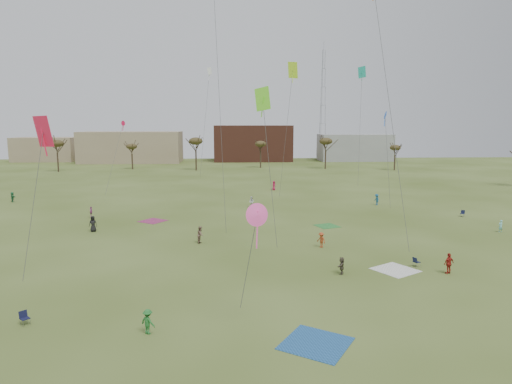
{
  "coord_description": "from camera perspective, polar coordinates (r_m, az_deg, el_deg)",
  "views": [
    {
      "loc": [
        -2.62,
        -34.0,
        12.55
      ],
      "look_at": [
        0.0,
        12.0,
        5.5
      ],
      "focal_mm": 31.36,
      "sensor_mm": 36.0,
      "label": 1
    }
  ],
  "objects": [
    {
      "name": "ground",
      "position": [
        36.33,
        1.1,
        -11.51
      ],
      "size": [
        260.0,
        260.0,
        0.0
      ],
      "primitive_type": "plane",
      "color": "#3E5219",
      "rests_on": "ground"
    },
    {
      "name": "flyer_mid_a",
      "position": [
        55.87,
        -20.08,
        -3.83
      ],
      "size": [
        0.92,
        0.61,
        1.87
      ],
      "primitive_type": "imported",
      "rotation": [
        0.0,
        0.0,
        0.01
      ],
      "color": "black",
      "rests_on": "ground"
    },
    {
      "name": "flyer_mid_b",
      "position": [
        46.41,
        8.32,
        -6.07
      ],
      "size": [
        1.09,
        1.17,
        1.58
      ],
      "primitive_type": "imported",
      "rotation": [
        0.0,
        0.0,
        5.37
      ],
      "color": "#B04521",
      "rests_on": "ground"
    },
    {
      "name": "flyer_near_center",
      "position": [
        28.72,
        -13.62,
        -15.77
      ],
      "size": [
        1.14,
        1.03,
        1.54
      ],
      "primitive_type": "imported",
      "rotation": [
        0.0,
        0.0,
        2.56
      ],
      "color": "#256F2C",
      "rests_on": "ground"
    },
    {
      "name": "spectator_fore_a",
      "position": [
        41.47,
        23.39,
        -8.36
      ],
      "size": [
        1.13,
        0.8,
        1.78
      ],
      "primitive_type": "imported",
      "rotation": [
        0.0,
        0.0,
        3.53
      ],
      "color": "#AA241D",
      "rests_on": "ground"
    },
    {
      "name": "spectator_mid_e",
      "position": [
        67.89,
        -0.56,
        -1.27
      ],
      "size": [
        0.98,
        0.93,
        1.6
      ],
      "primitive_type": "imported",
      "rotation": [
        0.0,
        0.0,
        5.71
      ],
      "color": "silver",
      "rests_on": "ground"
    },
    {
      "name": "building_tan",
      "position": [
        152.66,
        -15.58,
        5.55
      ],
      "size": [
        32.0,
        14.0,
        10.0
      ],
      "primitive_type": "cube",
      "color": "#937F60",
      "rests_on": "ground"
    },
    {
      "name": "radio_tower",
      "position": [
        162.45,
        8.48,
        10.95
      ],
      "size": [
        1.51,
        1.72,
        41.0
      ],
      "color": "#9EA3A8",
      "rests_on": "ground"
    },
    {
      "name": "flyer_far_a",
      "position": [
        82.28,
        -28.64,
        -0.56
      ],
      "size": [
        1.43,
        1.43,
        1.65
      ],
      "primitive_type": "imported",
      "rotation": [
        0.0,
        0.0,
        2.35
      ],
      "color": "#256F42",
      "rests_on": "ground"
    },
    {
      "name": "flyer_far_b",
      "position": [
        85.27,
        2.29,
        0.83
      ],
      "size": [
        0.97,
        1.03,
        1.78
      ],
      "primitive_type": "imported",
      "rotation": [
        0.0,
        0.0,
        0.93
      ],
      "color": "#B11E47",
      "rests_on": "ground"
    },
    {
      "name": "blanket_blue",
      "position": [
        27.41,
        7.64,
        -18.62
      ],
      "size": [
        4.91,
        4.91,
        0.03
      ],
      "primitive_type": "cube",
      "rotation": [
        0.0,
        0.0,
        2.56
      ],
      "color": "#235A9A",
      "rests_on": "ground"
    },
    {
      "name": "kites_aloft",
      "position": [
        63.05,
        -3.31,
        16.3
      ],
      "size": [
        61.55,
        72.11,
        27.86
      ],
      "color": "red",
      "rests_on": "ground"
    },
    {
      "name": "building_grey",
      "position": [
        158.06,
        12.44,
        5.58
      ],
      "size": [
        24.0,
        12.0,
        9.0
      ],
      "primitive_type": "cube",
      "color": "gray",
      "rests_on": "ground"
    },
    {
      "name": "building_tan_west",
      "position": [
        168.22,
        -25.13,
        4.97
      ],
      "size": [
        20.0,
        12.0,
        8.0
      ],
      "primitive_type": "cube",
      "color": "#937F60",
      "rests_on": "ground"
    },
    {
      "name": "blanket_cream",
      "position": [
        41.09,
        17.34,
        -9.48
      ],
      "size": [
        4.4,
        4.4,
        0.03
      ],
      "primitive_type": "cube",
      "rotation": [
        0.0,
        0.0,
        2.12
      ],
      "color": "white",
      "rests_on": "ground"
    },
    {
      "name": "camp_chair_center",
      "position": [
        42.57,
        19.77,
        -8.61
      ],
      "size": [
        0.7,
        0.68,
        0.87
      ],
      "rotation": [
        0.0,
        0.0,
        2.0
      ],
      "color": "#121933",
      "rests_on": "ground"
    },
    {
      "name": "camp_chair_right",
      "position": [
        67.24,
        24.82,
        -2.65
      ],
      "size": [
        0.74,
        0.74,
        0.87
      ],
      "rotation": [
        0.0,
        0.0,
        5.54
      ],
      "color": "#131936",
      "rests_on": "ground"
    },
    {
      "name": "camp_chair_left",
      "position": [
        32.71,
        -27.39,
        -14.38
      ],
      "size": [
        0.74,
        0.74,
        0.87
      ],
      "rotation": [
        0.0,
        0.0,
        0.82
      ],
      "color": "#131535",
      "rests_on": "ground"
    },
    {
      "name": "flyer_far_c",
      "position": [
        72.11,
        15.13,
        -0.93
      ],
      "size": [
        0.84,
        1.22,
        1.74
      ],
      "primitive_type": "imported",
      "rotation": [
        0.0,
        0.0,
        4.89
      ],
      "color": "#1C5781",
      "rests_on": "ground"
    },
    {
      "name": "spectator_mid_d",
      "position": [
        64.21,
        -20.29,
        -2.43
      ],
      "size": [
        0.6,
        0.95,
        1.5
      ],
      "primitive_type": "imported",
      "rotation": [
        0.0,
        0.0,
        1.86
      ],
      "color": "#A6458B",
      "rests_on": "ground"
    },
    {
      "name": "spectator_fore_c",
      "position": [
        38.75,
        10.87,
        -9.2
      ],
      "size": [
        0.99,
        1.43,
        1.48
      ],
      "primitive_type": "imported",
      "rotation": [
        0.0,
        0.0,
        4.27
      ],
      "color": "brown",
      "rests_on": "ground"
    },
    {
      "name": "spectator_fore_b",
      "position": [
        47.97,
        -7.09,
        -5.42
      ],
      "size": [
        0.82,
        0.98,
        1.8
      ],
      "primitive_type": "imported",
      "rotation": [
        0.0,
        0.0,
        1.4
      ],
      "color": "#7A5D4E",
      "rests_on": "ground"
    },
    {
      "name": "blanket_plum",
      "position": [
        59.84,
        -13.01,
        -3.63
      ],
      "size": [
        4.06,
        4.06,
        0.03
      ],
      "primitive_type": "cube",
      "rotation": [
        0.0,
        0.0,
        2.54
      ],
      "color": "#952E5D",
      "rests_on": "ground"
    },
    {
      "name": "blanket_olive",
      "position": [
        56.18,
        9.04,
        -4.32
      ],
      "size": [
        3.31,
        3.31,
        0.03
      ],
      "primitive_type": "cube",
      "rotation": [
        0.0,
        0.0,
        0.36
      ],
      "color": "#308535",
      "rests_on": "ground"
    },
    {
      "name": "building_brick",
      "position": [
        154.32,
        -0.43,
        6.26
      ],
      "size": [
        26.0,
        16.0,
        12.0
      ],
      "primitive_type": "cube",
      "color": "brown",
      "rests_on": "ground"
    },
    {
      "name": "flyer_mid_c",
      "position": [
        59.61,
        28.74,
        -3.83
      ],
      "size": [
        0.59,
        0.45,
        1.46
      ],
      "primitive_type": "imported",
      "rotation": [
        0.0,
        0.0,
        3.34
      ],
      "color": "#80D6D5",
      "rests_on": "ground"
    },
    {
      "name": "tree_line",
      "position": [
        113.25,
        -3.39,
        5.92
      ],
      "size": [
        117.44,
        49.32,
        8.91
      ],
      "color": "#3A2B1E",
      "rests_on": "ground"
    }
  ]
}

